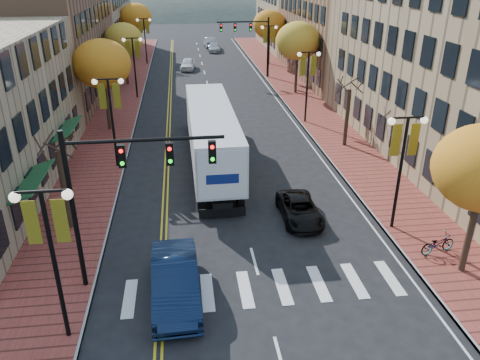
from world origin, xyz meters
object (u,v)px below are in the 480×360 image
object	(u,v)px
bicycle	(438,244)
navy_sedan	(175,281)
semi_truck	(210,129)
black_suv	(300,209)

from	to	relation	value
bicycle	navy_sedan	bearing A→B (deg)	84.04
navy_sedan	bicycle	xyz separation A→B (m)	(12.15, 1.65, -0.24)
bicycle	semi_truck	bearing A→B (deg)	24.04
semi_truck	black_suv	size ratio (longest dim) A/B	4.00
semi_truck	bicycle	distance (m)	16.05
bicycle	black_suv	bearing A→B (deg)	39.51
navy_sedan	black_suv	size ratio (longest dim) A/B	1.26
black_suv	bicycle	xyz separation A→B (m)	(5.58, -4.17, 0.05)
navy_sedan	semi_truck	bearing A→B (deg)	78.54
navy_sedan	bicycle	size ratio (longest dim) A/B	2.87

